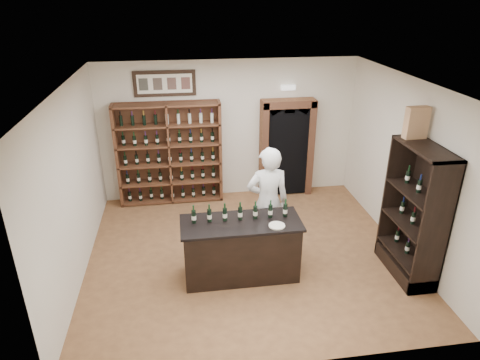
{
  "coord_description": "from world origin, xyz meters",
  "views": [
    {
      "loc": [
        -1.05,
        -6.3,
        4.31
      ],
      "look_at": [
        -0.08,
        0.3,
        1.3
      ],
      "focal_mm": 32.0,
      "sensor_mm": 36.0,
      "label": 1
    }
  ],
  "objects_px": {
    "counter_bottle_0": "(194,217)",
    "side_cabinet": "(413,232)",
    "wine_shelf": "(170,153)",
    "shopkeeper": "(268,202)",
    "wine_crate": "(416,123)",
    "tasting_counter": "(241,249)"
  },
  "relations": [
    {
      "from": "tasting_counter",
      "to": "counter_bottle_0",
      "type": "xyz_separation_m",
      "value": [
        -0.72,
        0.08,
        0.61
      ]
    },
    {
      "from": "wine_shelf",
      "to": "wine_crate",
      "type": "xyz_separation_m",
      "value": [
        3.8,
        -2.83,
        1.35
      ]
    },
    {
      "from": "side_cabinet",
      "to": "shopkeeper",
      "type": "height_order",
      "value": "side_cabinet"
    },
    {
      "from": "shopkeeper",
      "to": "wine_crate",
      "type": "relative_size",
      "value": 4.03
    },
    {
      "from": "wine_shelf",
      "to": "shopkeeper",
      "type": "bearing_deg",
      "value": -54.77
    },
    {
      "from": "wine_shelf",
      "to": "counter_bottle_0",
      "type": "bearing_deg",
      "value": -82.41
    },
    {
      "from": "wine_crate",
      "to": "side_cabinet",
      "type": "bearing_deg",
      "value": -89.86
    },
    {
      "from": "counter_bottle_0",
      "to": "shopkeeper",
      "type": "relative_size",
      "value": 0.15
    },
    {
      "from": "wine_shelf",
      "to": "tasting_counter",
      "type": "bearing_deg",
      "value": -69.44
    },
    {
      "from": "counter_bottle_0",
      "to": "side_cabinet",
      "type": "xyz_separation_m",
      "value": [
        3.44,
        -0.38,
        -0.35
      ]
    },
    {
      "from": "wine_shelf",
      "to": "side_cabinet",
      "type": "bearing_deg",
      "value": -40.21
    },
    {
      "from": "counter_bottle_0",
      "to": "shopkeeper",
      "type": "bearing_deg",
      "value": 22.23
    },
    {
      "from": "tasting_counter",
      "to": "shopkeeper",
      "type": "xyz_separation_m",
      "value": [
        0.55,
        0.6,
        0.5
      ]
    },
    {
      "from": "tasting_counter",
      "to": "wine_crate",
      "type": "height_order",
      "value": "wine_crate"
    },
    {
      "from": "side_cabinet",
      "to": "shopkeeper",
      "type": "bearing_deg",
      "value": 157.54
    },
    {
      "from": "side_cabinet",
      "to": "wine_crate",
      "type": "xyz_separation_m",
      "value": [
        -0.02,
        0.4,
        1.69
      ]
    },
    {
      "from": "tasting_counter",
      "to": "side_cabinet",
      "type": "distance_m",
      "value": 2.75
    },
    {
      "from": "tasting_counter",
      "to": "side_cabinet",
      "type": "xyz_separation_m",
      "value": [
        2.72,
        -0.3,
        0.26
      ]
    },
    {
      "from": "tasting_counter",
      "to": "counter_bottle_0",
      "type": "bearing_deg",
      "value": 173.5
    },
    {
      "from": "side_cabinet",
      "to": "wine_crate",
      "type": "relative_size",
      "value": 4.47
    },
    {
      "from": "tasting_counter",
      "to": "shopkeeper",
      "type": "height_order",
      "value": "shopkeeper"
    },
    {
      "from": "counter_bottle_0",
      "to": "shopkeeper",
      "type": "distance_m",
      "value": 1.37
    }
  ]
}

